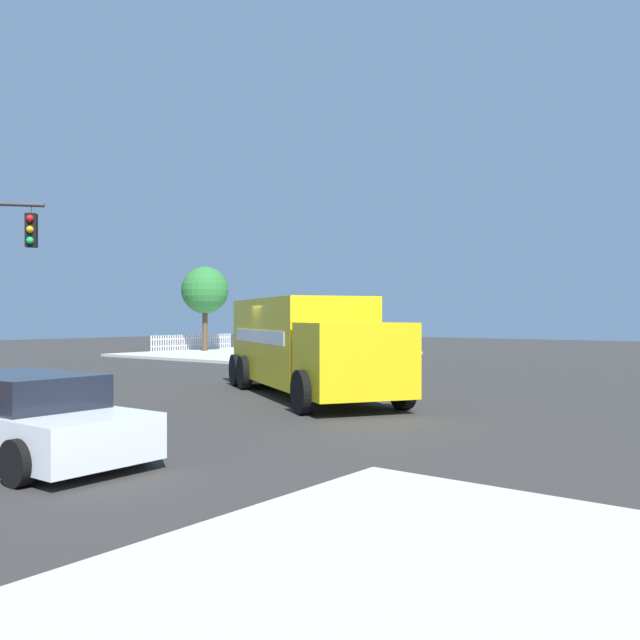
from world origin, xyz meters
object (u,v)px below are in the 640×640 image
at_px(sedan_white, 25,419).
at_px(pedestrian_near_corner, 309,337).
at_px(delivery_truck, 307,344).
at_px(shade_tree_near, 205,290).

height_order(sedan_white, pedestrian_near_corner, pedestrian_near_corner).
height_order(delivery_truck, pedestrian_near_corner, delivery_truck).
distance_m(delivery_truck, sedan_white, 9.36).
relative_size(delivery_truck, sedan_white, 1.91).
distance_m(delivery_truck, pedestrian_near_corner, 20.86).
distance_m(pedestrian_near_corner, shade_tree_near, 7.00).
relative_size(pedestrian_near_corner, shade_tree_near, 0.31).
distance_m(sedan_white, shade_tree_near, 30.77).
bearing_deg(pedestrian_near_corner, shade_tree_near, -63.79).
bearing_deg(shade_tree_near, sedan_white, 42.34).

